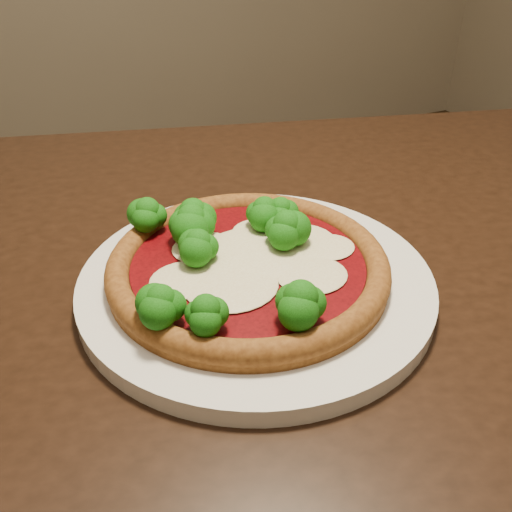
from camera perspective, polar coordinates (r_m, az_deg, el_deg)
name	(u,v)px	position (r m, az deg, el deg)	size (l,w,h in m)	color
dining_table	(287,330)	(0.68, 3.13, -7.38)	(1.27, 1.09, 0.75)	black
plate	(256,282)	(0.57, 0.00, -2.62)	(0.35, 0.35, 0.02)	white
pizza	(244,260)	(0.55, -1.23, -0.36)	(0.27, 0.27, 0.06)	brown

